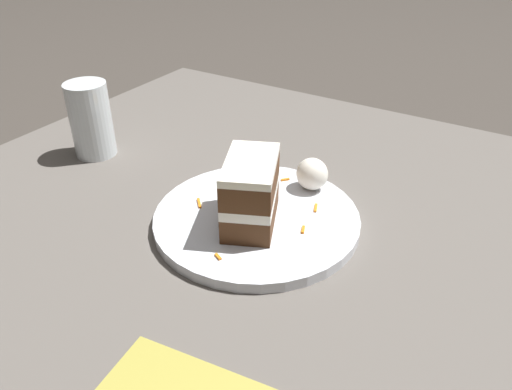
{
  "coord_description": "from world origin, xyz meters",
  "views": [
    {
      "loc": [
        -0.34,
        0.52,
        0.46
      ],
      "look_at": [
        -0.03,
        0.0,
        0.08
      ],
      "focal_mm": 35.0,
      "sensor_mm": 36.0,
      "label": 1
    }
  ],
  "objects": [
    {
      "name": "cream_dollop",
      "position": [
        -0.06,
        -0.11,
        0.08
      ],
      "size": [
        0.05,
        0.05,
        0.05
      ],
      "primitive_type": "ellipsoid",
      "color": "white",
      "rests_on": "plate"
    },
    {
      "name": "carrot_shreds_scatter",
      "position": [
        -0.03,
        -0.01,
        0.05
      ],
      "size": [
        0.18,
        0.23,
        0.0
      ],
      "color": "orange",
      "rests_on": "plate"
    },
    {
      "name": "ground_plane",
      "position": [
        0.0,
        0.0,
        0.0
      ],
      "size": [
        6.0,
        6.0,
        0.0
      ],
      "primitive_type": "plane",
      "color": "#38332D",
      "rests_on": "ground"
    },
    {
      "name": "drinking_glass",
      "position": [
        0.35,
        -0.04,
        0.09
      ],
      "size": [
        0.07,
        0.07,
        0.14
      ],
      "color": "silver",
      "rests_on": "dining_table"
    },
    {
      "name": "cake_slice",
      "position": [
        -0.03,
        0.02,
        0.1
      ],
      "size": [
        0.11,
        0.14,
        0.1
      ],
      "rotation": [
        0.0,
        0.0,
        0.42
      ],
      "color": "#4C2D19",
      "rests_on": "plate"
    },
    {
      "name": "dining_table",
      "position": [
        0.0,
        0.0,
        0.02
      ],
      "size": [
        1.07,
        1.05,
        0.03
      ],
      "primitive_type": "cube",
      "color": "#56514C",
      "rests_on": "ground"
    },
    {
      "name": "plate",
      "position": [
        -0.03,
        0.0,
        0.04
      ],
      "size": [
        0.3,
        0.3,
        0.02
      ],
      "primitive_type": "cylinder",
      "color": "silver",
      "rests_on": "dining_table"
    },
    {
      "name": "orange_garnish",
      "position": [
        0.04,
        -0.07,
        0.05
      ],
      "size": [
        0.07,
        0.07,
        0.0
      ],
      "primitive_type": "cylinder",
      "color": "orange",
      "rests_on": "plate"
    }
  ]
}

